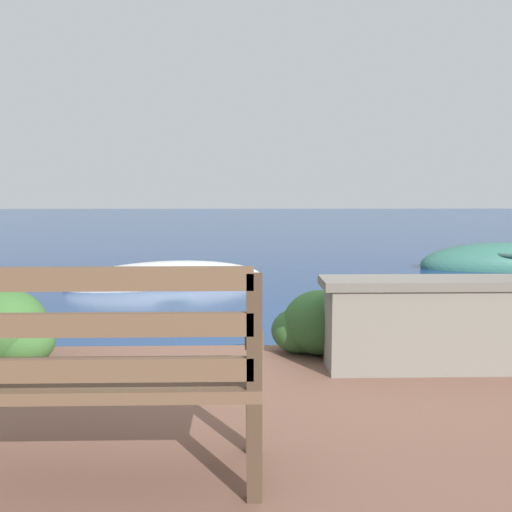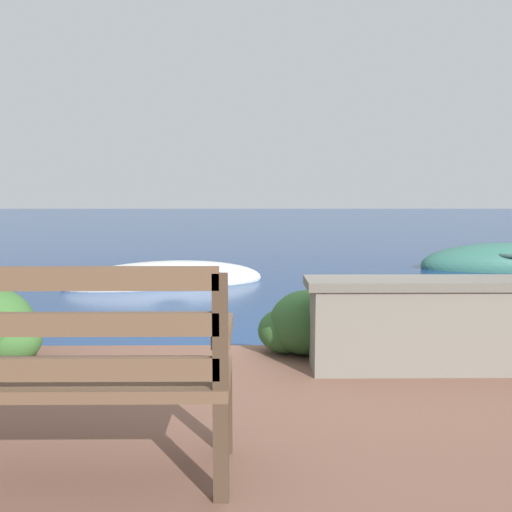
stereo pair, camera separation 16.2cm
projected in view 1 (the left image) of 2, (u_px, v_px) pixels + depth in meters
ground_plane at (342, 372)px, 4.51m from camera, size 80.00×80.00×0.00m
park_bench at (103, 369)px, 2.32m from camera, size 1.30×0.48×0.93m
stone_wall at (465, 323)px, 3.84m from camera, size 1.96×0.39×0.63m
hedge_clump_far_left at (0, 331)px, 3.97m from camera, size 0.79×0.57×0.54m
hedge_clump_left at (320, 326)px, 4.21m from camera, size 0.70×0.51×0.48m
rowboat_nearest at (168, 281)px, 8.65m from camera, size 3.21×1.91×0.63m
rowboat_mid at (508, 266)px, 10.33m from camera, size 3.24×1.40×0.86m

